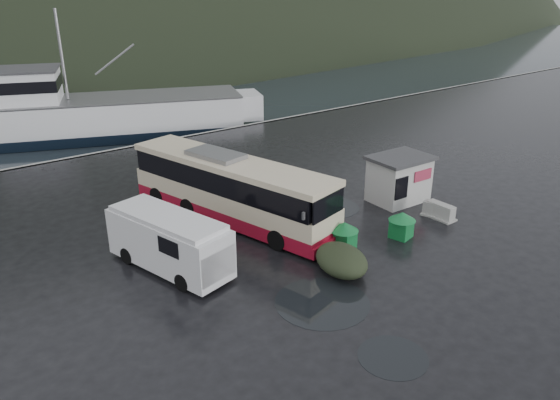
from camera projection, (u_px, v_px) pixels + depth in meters
ground at (273, 253)px, 25.25m from camera, size 160.00×160.00×0.00m
quay_edge at (112, 150)px, 40.00m from camera, size 160.00×0.60×1.50m
coach_bus at (232, 219)px, 28.76m from camera, size 5.97×12.77×3.51m
white_van at (171, 268)px, 23.96m from camera, size 3.55×6.47×2.57m
waste_bin_left at (400, 237)px, 26.77m from camera, size 1.16×1.16×1.33m
waste_bin_right at (343, 248)px, 25.67m from camera, size 1.18×1.18×1.35m
dome_tent at (341, 271)px, 23.67m from camera, size 2.81×3.35×1.13m
ticket_kiosk at (397, 200)px, 31.15m from camera, size 3.45×2.66×2.63m
jersey_barrier_a at (440, 218)px, 28.87m from camera, size 0.82×1.64×0.82m
jersey_barrier_b at (436, 216)px, 29.05m from camera, size 1.13×1.66×0.76m
fishing_trawler at (109, 120)px, 48.24m from camera, size 27.57×15.53×10.91m
puddles at (337, 271)px, 23.68m from camera, size 10.09×13.55×0.01m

